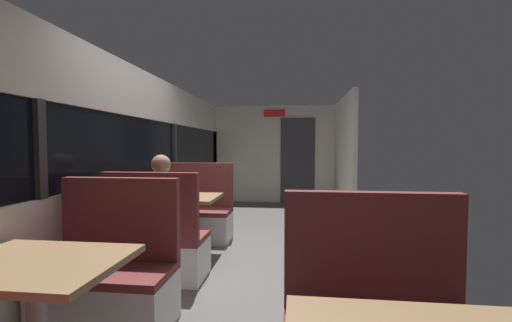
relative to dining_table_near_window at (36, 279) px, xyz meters
name	(u,v)px	position (x,y,z in m)	size (l,w,h in m)	color
ground_plane	(252,265)	(0.89, 2.09, -0.65)	(3.30, 9.20, 0.02)	#514F4C
carriage_window_panel_left	(130,166)	(-0.56, 2.09, 0.47)	(0.09, 8.48, 2.30)	beige
carriage_end_bulkhead	(277,155)	(0.95, 6.28, 0.50)	(2.90, 0.11, 2.30)	beige
carriage_aisle_panel_right	(344,156)	(2.34, 5.09, 0.51)	(0.08, 2.40, 2.30)	beige
dining_table_near_window	(36,279)	(0.00, 0.00, 0.00)	(0.90, 0.70, 0.74)	#9E9EA3
bench_near_window_facing_entry	(110,282)	(0.00, 0.70, -0.31)	(0.95, 0.50, 1.10)	silver
dining_table_mid_window	(181,204)	(0.00, 2.27, 0.00)	(0.90, 0.70, 0.74)	#9E9EA3
bench_mid_window_facing_end	(158,247)	(0.00, 1.57, -0.31)	(0.95, 0.50, 1.10)	silver
bench_mid_window_facing_entry	(198,217)	(0.00, 2.97, -0.31)	(0.95, 0.50, 1.10)	silver
seated_passenger	(160,225)	(0.00, 1.64, -0.10)	(0.47, 0.55, 1.26)	#26262D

